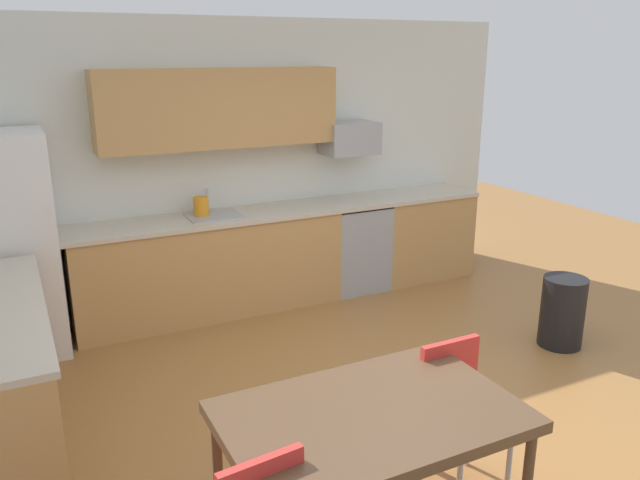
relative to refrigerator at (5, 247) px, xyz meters
name	(u,v)px	position (x,y,z in m)	size (l,w,h in m)	color
ground_plane	(386,419)	(2.18, -2.22, -0.91)	(12.00, 12.00, 0.00)	#9E6B38
wall_back	(244,162)	(2.18, 0.43, 0.44)	(5.80, 0.10, 2.70)	silver
cabinet_run_back	(210,267)	(1.67, 0.08, -0.46)	(2.49, 0.60, 0.90)	tan
cabinet_run_back_right	(419,235)	(4.05, 0.08, -0.46)	(1.06, 0.60, 0.90)	tan
countertop_back	(259,213)	(2.18, 0.08, 0.01)	(4.80, 0.64, 0.04)	beige
upper_cabinets_back	(219,108)	(1.88, 0.21, 0.99)	(2.20, 0.34, 0.70)	tan
refrigerator	(5,247)	(0.00, 0.00, 0.00)	(0.76, 0.70, 1.81)	white
oven_range	(353,245)	(3.22, 0.08, -0.45)	(0.60, 0.60, 0.91)	#999BA0
microwave	(350,138)	(3.22, 0.18, 0.65)	(0.54, 0.36, 0.32)	#9EA0A5
sink_basin	(214,222)	(1.74, 0.08, -0.03)	(0.48, 0.40, 0.14)	#A5A8AD
sink_faucet	(207,201)	(1.74, 0.26, 0.13)	(0.02, 0.02, 0.24)	#B2B5BA
dining_table	(371,423)	(1.48, -3.15, -0.19)	(1.40, 0.90, 0.78)	brown
chair_near_table	(460,405)	(2.18, -2.95, -0.40)	(0.40, 0.40, 0.85)	red
trash_bin	(562,312)	(4.10, -1.92, -0.61)	(0.36, 0.36, 0.60)	black
kettle	(201,208)	(1.64, 0.13, 0.11)	(0.14, 0.14, 0.20)	orange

